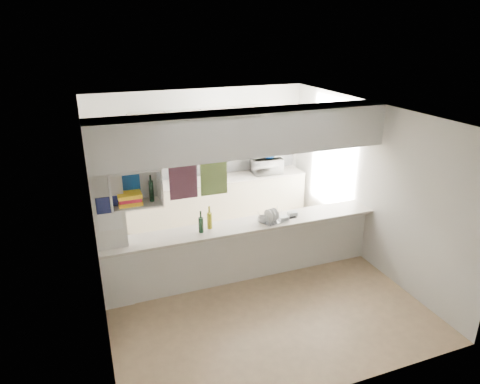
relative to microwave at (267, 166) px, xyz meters
name	(u,v)px	position (x,y,z in m)	size (l,w,h in m)	color
floor	(245,278)	(-1.27, -2.06, -1.08)	(4.80, 4.80, 0.00)	#907253
ceiling	(246,111)	(-1.27, -2.06, 1.52)	(4.80, 4.80, 0.00)	white
wall_back	(200,157)	(-1.27, 0.34, 0.22)	(4.20, 4.20, 0.00)	silver
wall_left	(94,222)	(-3.37, -2.06, 0.22)	(4.80, 4.80, 0.00)	silver
wall_right	(366,183)	(0.83, -2.06, 0.22)	(4.80, 4.80, 0.00)	silver
servery_partition	(234,179)	(-1.44, -2.06, 0.58)	(4.20, 0.50, 2.60)	silver
cubby_shelf	(134,189)	(-2.84, -2.12, 0.63)	(0.65, 0.35, 0.50)	white
kitchen_run	(213,183)	(-1.11, 0.08, -0.25)	(3.60, 0.63, 2.24)	beige
microwave	(267,166)	(0.00, 0.00, 0.00)	(0.58, 0.39, 0.32)	white
bowl	(268,157)	(0.02, -0.03, 0.19)	(0.23, 0.23, 0.06)	navy
dish_rack	(273,216)	(-0.83, -2.10, -0.08)	(0.46, 0.39, 0.21)	silver
cup	(262,219)	(-1.02, -2.11, -0.09)	(0.13, 0.13, 0.10)	white
wine_bottles	(205,222)	(-1.88, -2.04, -0.03)	(0.22, 0.15, 0.34)	black
plastic_tubs	(280,217)	(-0.70, -2.06, -0.13)	(0.54, 0.22, 0.07)	silver
utensil_jar	(186,178)	(-1.64, 0.09, -0.10)	(0.09, 0.09, 0.13)	black
knife_block	(215,173)	(-1.04, 0.12, -0.07)	(0.09, 0.07, 0.18)	brown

